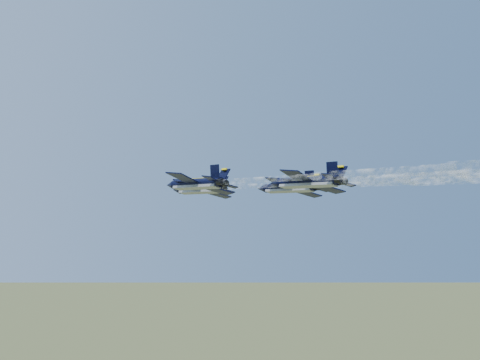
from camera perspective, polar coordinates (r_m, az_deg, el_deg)
jet_lead at (r=121.61m, az=-3.56°, el=-0.77°), size 11.98×15.67×4.29m
jet_left at (r=105.03m, az=-3.82°, el=-0.33°), size 11.98×15.67×4.29m
jet_right at (r=116.78m, az=4.16°, el=-0.65°), size 11.98×15.67×4.29m
jet_slot at (r=100.41m, az=5.71°, el=-0.17°), size 11.98×15.67×4.29m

